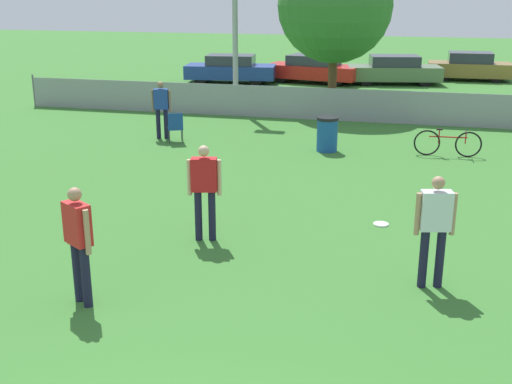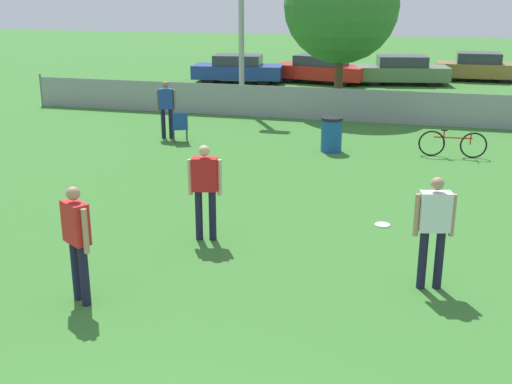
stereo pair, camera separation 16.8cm
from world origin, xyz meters
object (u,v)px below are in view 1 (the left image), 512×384
object	(u,v)px
folding_chair_sideline	(175,126)
parked_car_blue	(231,69)
frisbee_disc	(381,224)
parked_car_tan	(469,67)
parked_car_red	(314,69)
tree_near_pole	(335,5)
player_thrower_red	(204,186)
player_receiver_white	(435,224)
parked_car_olive	(394,70)
player_defender_red	(78,237)
spectator_in_blue	(161,106)
bicycle_sideline	(448,143)
trash_bin	(327,134)

from	to	relation	value
folding_chair_sideline	parked_car_blue	distance (m)	12.57
frisbee_disc	parked_car_tan	distance (m)	21.93
parked_car_blue	parked_car_red	bearing A→B (deg)	8.49
tree_near_pole	player_thrower_red	world-z (taller)	tree_near_pole
player_receiver_white	parked_car_blue	distance (m)	22.38
parked_car_olive	parked_car_tan	world-z (taller)	parked_car_tan
tree_near_pole	frisbee_disc	distance (m)	12.97
tree_near_pole	folding_chair_sideline	xyz separation A→B (m)	(-3.64, -6.66, -3.25)
player_defender_red	spectator_in_blue	size ratio (longest dim) A/B	1.02
player_receiver_white	parked_car_red	world-z (taller)	player_receiver_white
bicycle_sideline	parked_car_tan	xyz separation A→B (m)	(1.45, 15.97, 0.29)
trash_bin	parked_car_tan	distance (m)	16.84
player_thrower_red	folding_chair_sideline	distance (m)	7.78
parked_car_red	frisbee_disc	bearing A→B (deg)	-66.07
player_thrower_red	player_defender_red	xyz separation A→B (m)	(-0.91, -2.75, 0.00)
player_receiver_white	bicycle_sideline	distance (m)	8.33
player_thrower_red	parked_car_tan	world-z (taller)	player_thrower_red
bicycle_sideline	parked_car_red	world-z (taller)	parked_car_red
player_defender_red	spectator_in_blue	distance (m)	10.63
player_thrower_red	parked_car_olive	distance (m)	21.14
tree_near_pole	parked_car_tan	world-z (taller)	tree_near_pole
frisbee_disc	folding_chair_sideline	distance (m)	8.35
player_thrower_red	bicycle_sideline	bearing A→B (deg)	46.30
bicycle_sideline	trash_bin	world-z (taller)	trash_bin
player_thrower_red	bicycle_sideline	size ratio (longest dim) A/B	0.98
parked_car_blue	parked_car_tan	xyz separation A→B (m)	(11.09, 3.85, -0.00)
spectator_in_blue	parked_car_red	world-z (taller)	spectator_in_blue
player_defender_red	parked_car_red	size ratio (longest dim) A/B	0.37
player_receiver_white	spectator_in_blue	size ratio (longest dim) A/B	1.02
parked_car_blue	frisbee_disc	bearing A→B (deg)	-72.26
folding_chair_sideline	parked_car_olive	xyz separation A→B (m)	(5.56, 13.99, 0.16)
tree_near_pole	spectator_in_blue	xyz separation A→B (m)	(-4.23, -6.23, -2.75)
parked_car_olive	parked_car_tan	distance (m)	4.20
player_receiver_white	parked_car_tan	world-z (taller)	player_receiver_white
player_defender_red	frisbee_disc	bearing A→B (deg)	79.87
spectator_in_blue	parked_car_tan	xyz separation A→B (m)	(9.69, 15.84, -0.34)
tree_near_pole	trash_bin	size ratio (longest dim) A/B	6.11
bicycle_sideline	parked_car_red	distance (m)	14.41
player_receiver_white	parked_car_olive	world-z (taller)	player_receiver_white
frisbee_disc	parked_car_olive	world-z (taller)	parked_car_olive
player_receiver_white	spectator_in_blue	world-z (taller)	player_receiver_white
spectator_in_blue	parked_car_tan	world-z (taller)	spectator_in_blue
player_receiver_white	parked_car_olive	size ratio (longest dim) A/B	0.38
parked_car_blue	parked_car_olive	xyz separation A→B (m)	(7.55, 1.58, -0.01)
tree_near_pole	bicycle_sideline	xyz separation A→B (m)	(4.00, -6.36, -3.38)
trash_bin	frisbee_disc	bearing A→B (deg)	-71.53
trash_bin	parked_car_olive	distance (m)	13.95
parked_car_red	parked_car_tan	bearing A→B (deg)	31.64
player_thrower_red	spectator_in_blue	size ratio (longest dim) A/B	1.02
spectator_in_blue	parked_car_olive	distance (m)	14.90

